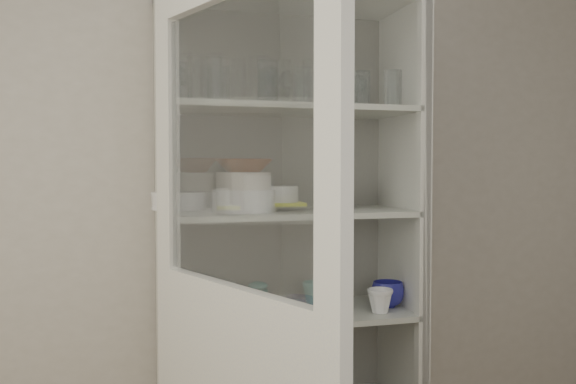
{
  "coord_description": "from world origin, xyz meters",
  "views": [
    {
      "loc": [
        -0.44,
        -1.02,
        1.43
      ],
      "look_at": [
        0.2,
        1.27,
        1.33
      ],
      "focal_mm": 38.0,
      "sensor_mm": 36.0,
      "label": 1
    }
  ],
  "objects": [
    {
      "name": "tumbler_12",
      "position": [
        0.09,
        1.14,
        1.74
      ],
      "size": [
        0.08,
        0.08,
        0.15
      ],
      "primitive_type": "cylinder",
      "color": "silver",
      "rests_on": "shelf_glass"
    },
    {
      "name": "goblet_3",
      "position": [
        0.54,
        1.39,
        1.75
      ],
      "size": [
        0.08,
        0.08,
        0.17
      ],
      "primitive_type": null,
      "color": "silver",
      "rests_on": "shelf_glass"
    },
    {
      "name": "mug_teal",
      "position": [
        0.33,
        1.34,
        0.91
      ],
      "size": [
        0.11,
        0.11,
        0.1
      ],
      "primitive_type": "imported",
      "rotation": [
        0.0,
        0.0,
        -0.08
      ],
      "color": "teal",
      "rests_on": "shelf_mugs"
    },
    {
      "name": "plate_stack_front",
      "position": [
        0.02,
        1.24,
        1.3
      ],
      "size": [
        0.24,
        0.24,
        0.08
      ],
      "primitive_type": "cylinder",
      "color": "white",
      "rests_on": "shelf_plates"
    },
    {
      "name": "plate_stack_back",
      "position": [
        -0.21,
        1.41,
        1.3
      ],
      "size": [
        0.21,
        0.21,
        0.07
      ],
      "primitive_type": "cylinder",
      "color": "white",
      "rests_on": "shelf_plates"
    },
    {
      "name": "mug_blue",
      "position": [
        0.61,
        1.23,
        0.91
      ],
      "size": [
        0.15,
        0.15,
        0.1
      ],
      "primitive_type": "imported",
      "rotation": [
        0.0,
        0.0,
        0.15
      ],
      "color": "navy",
      "rests_on": "shelf_mugs"
    },
    {
      "name": "goblet_2",
      "position": [
        0.22,
        1.36,
        1.75
      ],
      "size": [
        0.08,
        0.08,
        0.17
      ],
      "primitive_type": null,
      "color": "silver",
      "rests_on": "shelf_glass"
    },
    {
      "name": "white_canister",
      "position": [
        -0.06,
        1.31,
        0.92
      ],
      "size": [
        0.11,
        0.11,
        0.12
      ],
      "primitive_type": "cylinder",
      "rotation": [
        0.0,
        0.0,
        0.04
      ],
      "color": "white",
      "rests_on": "shelf_mugs"
    },
    {
      "name": "goblet_1",
      "position": [
        0.15,
        1.37,
        1.76
      ],
      "size": [
        0.08,
        0.08,
        0.19
      ],
      "primitive_type": null,
      "color": "silver",
      "rests_on": "shelf_glass"
    },
    {
      "name": "measuring_cups",
      "position": [
        0.08,
        1.21,
        0.88
      ],
      "size": [
        0.1,
        0.1,
        0.04
      ],
      "primitive_type": "cylinder",
      "color": "#A4A4AF",
      "rests_on": "shelf_mugs"
    },
    {
      "name": "tumbler_10",
      "position": [
        0.25,
        1.26,
        1.72
      ],
      "size": [
        0.08,
        0.08,
        0.13
      ],
      "primitive_type": "cylinder",
      "rotation": [
        0.0,
        0.0,
        -0.28
      ],
      "color": "silver",
      "rests_on": "shelf_glass"
    },
    {
      "name": "tumbler_2",
      "position": [
        0.22,
        1.14,
        1.73
      ],
      "size": [
        0.08,
        0.08,
        0.13
      ],
      "primitive_type": "cylinder",
      "rotation": [
        0.0,
        0.0,
        -0.29
      ],
      "color": "silver",
      "rests_on": "shelf_glass"
    },
    {
      "name": "tumbler_5",
      "position": [
        0.57,
        1.11,
        1.73
      ],
      "size": [
        0.07,
        0.07,
        0.14
      ],
      "primitive_type": "cylinder",
      "rotation": [
        0.0,
        0.0,
        -0.08
      ],
      "color": "silver",
      "rests_on": "shelf_glass"
    },
    {
      "name": "tumbler_0",
      "position": [
        -0.1,
        1.11,
        1.74
      ],
      "size": [
        0.1,
        0.1,
        0.15
      ],
      "primitive_type": "cylinder",
      "rotation": [
        0.0,
        0.0,
        -0.37
      ],
      "color": "silver",
      "rests_on": "shelf_glass"
    },
    {
      "name": "wall_back",
      "position": [
        0.0,
        1.5,
        1.3
      ],
      "size": [
        3.6,
        0.02,
        2.6
      ],
      "primitive_type": "cube",
      "color": "#B7AFA1",
      "rests_on": "ground"
    },
    {
      "name": "cupboard_door",
      "position": [
        -0.13,
        0.63,
        0.87
      ],
      "size": [
        0.38,
        0.85,
        2.0
      ],
      "rotation": [
        0.0,
        0.0,
        -1.18
      ],
      "color": "silver",
      "rests_on": "floor"
    },
    {
      "name": "glass_platter",
      "position": [
        0.17,
        1.27,
        1.27
      ],
      "size": [
        0.46,
        0.46,
        0.02
      ],
      "primitive_type": "cylinder",
      "rotation": [
        0.0,
        0.0,
        0.38
      ],
      "color": "silver",
      "rests_on": "shelf_plates"
    },
    {
      "name": "mug_white",
      "position": [
        0.54,
        1.15,
        0.91
      ],
      "size": [
        0.11,
        0.11,
        0.09
      ],
      "primitive_type": "imported",
      "rotation": [
        0.0,
        0.0,
        -0.09
      ],
      "color": "white",
      "rests_on": "shelf_mugs"
    },
    {
      "name": "grey_bowl_stack",
      "position": [
        0.4,
        1.26,
        1.33
      ],
      "size": [
        0.13,
        0.13,
        0.14
      ],
      "primitive_type": "cylinder",
      "color": "silver",
      "rests_on": "shelf_plates"
    },
    {
      "name": "cream_bowl",
      "position": [
        0.02,
        1.24,
        1.38
      ],
      "size": [
        0.24,
        0.24,
        0.06
      ],
      "primitive_type": "cylinder",
      "rotation": [
        0.0,
        0.0,
        0.16
      ],
      "color": "silver",
      "rests_on": "plate_stack_front"
    },
    {
      "name": "yellow_trivet",
      "position": [
        0.17,
        1.27,
        1.29
      ],
      "size": [
        0.19,
        0.19,
        0.01
      ],
      "primitive_type": "cube",
      "rotation": [
        0.0,
        0.0,
        -0.07
      ],
      "color": "yellow",
      "rests_on": "glass_platter"
    },
    {
      "name": "tumbler_8",
      "position": [
        -0.21,
        1.26,
        1.74
      ],
      "size": [
        0.08,
        0.08,
        0.15
      ],
      "primitive_type": "cylinder",
      "rotation": [
        0.0,
        0.0,
        0.08
      ],
      "color": "silver",
      "rests_on": "shelf_glass"
    },
    {
      "name": "pantry_cabinet",
      "position": [
        0.2,
        1.34,
        0.94
      ],
      "size": [
        1.0,
        0.45,
        2.1
      ],
      "color": "silver",
      "rests_on": "floor"
    },
    {
      "name": "terracotta_bowl",
      "position": [
        0.02,
        1.24,
        1.44
      ],
      "size": [
        0.21,
        0.21,
        0.05
      ],
      "primitive_type": "imported",
      "rotation": [
        0.0,
        0.0,
        0.02
      ],
      "color": "brown",
      "rests_on": "cream_bowl"
    },
    {
      "name": "goblet_0",
      "position": [
        -0.21,
        1.4,
        1.75
      ],
      "size": [
        0.08,
        0.08,
        0.18
      ],
      "primitive_type": null,
      "color": "silver",
      "rests_on": "shelf_glass"
    },
    {
      "name": "tumbler_4",
      "position": [
        0.33,
        1.16,
        1.73
      ],
      "size": [
        0.09,
        0.09,
        0.15
      ],
      "primitive_type": "cylinder",
      "rotation": [
        0.0,
        0.0,
        0.34
      ],
      "color": "silver",
      "rests_on": "shelf_glass"
    },
    {
      "name": "tumbler_3",
      "position": [
        0.35,
        1.12,
        1.73
      ],
      "size": [
        0.09,
        0.09,
        0.14
      ],
      "primitive_type": "cylinder",
      "rotation": [
        0.0,
        0.0,
        0.25
      ],
      "color": "silver",
      "rests_on": "shelf_glass"
    },
    {
      "name": "tumbler_11",
      "position": [
        0.3,
        1.25,
        1.73
      ],
      "size": [
        0.09,
        0.09,
        0.13
      ],
      "primitive_type": "cylinder",
      "rotation": [
        0.0,
        0.0,
        0.39
      ],
      "color": "silver",
      "rests_on": "shelf_glass"
    },
    {
      "name": "teal_jar",
      "position": [
        0.09,
        1.33,
        0.91
      ],
      "size": [
        0.08,
        0.08,
        0.1
      ],
      "color": "teal",
      "rests_on": "shelf_mugs"
    },
    {
      "name": "white_ramekin",
      "position": [
        0.17,
        1.27,
        1.32
      ],
      "size": [
        0.17,
        0.17,
        0.06
      ],
      "primitive_type": "cylinder",
      "rotation": [
        0.0,
        0.0,
        0.21
      ],
      "color": "white",
      "rests_on": "yellow_trivet"
    },
    {
      "name": "tumbler_9",
      "position": [
        0.12,
        1.27,
        1.73
      ],
      "size": [
        0.08,
        0.08,
        0.14
      ],
      "primitive_type": "cylinder",
      "rotation": [
        0.0,
        0.0,
        -0.14
      ],
      "color": "silver",
      "rests_on": "shelf_glass"
    },
    {
      "name": "tumbler_1",
      "position": [
        -0.17,
        1.13,
        1.74
      ],
      "size": [
        0.08,
        0.08,
        0.15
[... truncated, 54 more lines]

